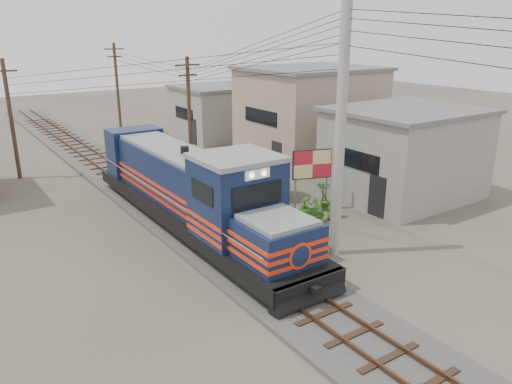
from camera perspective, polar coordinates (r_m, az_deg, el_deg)
ground at (r=18.74m, az=-0.19°, el=-8.99°), size 120.00×120.00×0.00m
ballast at (r=26.98m, az=-12.06°, el=-0.58°), size 3.60×70.00×0.16m
track at (r=26.92m, az=-12.08°, el=-0.22°), size 1.15×70.00×0.12m
locomotive at (r=21.99m, az=-7.26°, el=0.00°), size 3.00×16.32×4.05m
utility_pole_main at (r=18.82m, az=9.62°, el=7.02°), size 0.40×0.40×10.00m
wooden_pole_mid at (r=31.47m, az=-7.63°, el=9.06°), size 1.60×0.24×7.00m
wooden_pole_far at (r=44.42m, az=-15.57°, el=11.51°), size 1.60×0.24×7.50m
wooden_pole_left at (r=32.54m, az=-26.22°, el=7.67°), size 1.60×0.24×7.00m
power_lines at (r=24.19m, az=-12.17°, el=15.41°), size 9.65×19.00×3.30m
shophouse_front at (r=27.46m, az=16.58°, el=4.34°), size 7.35×6.30×4.70m
shophouse_mid at (r=34.24m, az=6.15°, el=8.88°), size 8.40×7.35×6.20m
shophouse_back at (r=41.70m, az=-4.45°, el=9.18°), size 6.30×6.30×4.20m
billboard at (r=24.30m, az=6.42°, el=2.98°), size 1.90×0.79×3.06m
market_umbrella at (r=25.87m, az=1.72°, el=4.08°), size 3.04×3.04×2.58m
vendor at (r=26.87m, az=3.13°, el=1.45°), size 0.74×0.68×1.70m
plant_nursery at (r=23.57m, az=5.65°, el=-2.01°), size 3.31×3.02×1.13m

